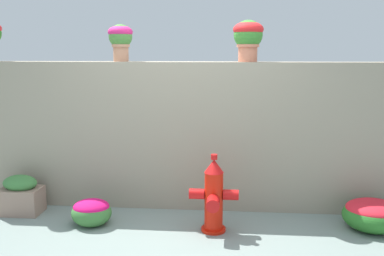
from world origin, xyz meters
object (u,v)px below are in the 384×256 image
flower_bush_right (373,214)px  potted_plant_1 (121,38)px  flower_bush_left (91,211)px  planter_box (21,195)px  potted_plant_2 (248,36)px  fire_hydrant (214,197)px

flower_bush_right → potted_plant_1: bearing=168.1°
flower_bush_left → flower_bush_right: bearing=2.5°
flower_bush_left → planter_box: planter_box is taller
flower_bush_right → planter_box: (-3.76, 0.12, 0.04)m
potted_plant_1 → planter_box: bearing=-156.9°
potted_plant_2 → flower_bush_left: 2.49m
planter_box → flower_bush_right: bearing=-1.8°
potted_plant_1 → flower_bush_left: 1.92m
potted_plant_2 → flower_bush_left: potted_plant_2 is taller
potted_plant_1 → fire_hydrant: bearing=-34.8°
potted_plant_1 → potted_plant_2: potted_plant_2 is taller
potted_plant_2 → fire_hydrant: (-0.33, -0.71, -1.59)m
fire_hydrant → flower_bush_right: fire_hydrant is taller
potted_plant_1 → planter_box: potted_plant_1 is taller
potted_plant_2 → potted_plant_1: bearing=178.0°
flower_bush_right → fire_hydrant: bearing=-173.4°
planter_box → potted_plant_1: bearing=23.1°
potted_plant_1 → flower_bush_right: bearing=-11.9°
fire_hydrant → planter_box: size_ratio=1.78×
flower_bush_right → planter_box: 3.76m
flower_bush_left → flower_bush_right: 2.88m
potted_plant_2 → flower_bush_right: 2.25m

